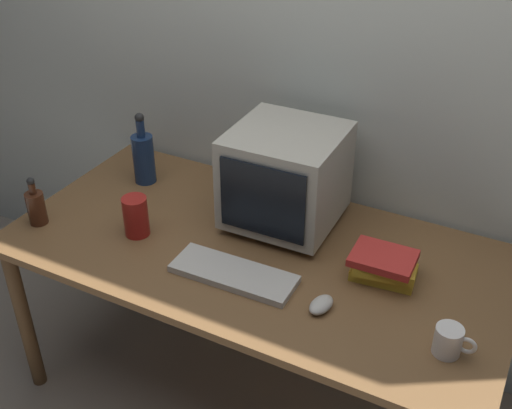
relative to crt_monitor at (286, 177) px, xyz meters
The scene contains 11 objects.
ground_plane 0.94m from the crt_monitor, 95.50° to the right, with size 6.00×6.00×0.00m, color gray.
back_wall 0.45m from the crt_monitor, 93.48° to the left, with size 4.00×0.08×2.50m, color beige.
desk 0.33m from the crt_monitor, 95.50° to the right, with size 1.76×0.88×0.72m.
crt_monitor is the anchor object (origin of this frame).
keyboard 0.41m from the crt_monitor, 91.43° to the right, with size 0.42×0.15×0.02m, color beige.
computer_mouse 0.52m from the crt_monitor, 51.37° to the right, with size 0.06×0.10×0.04m, color beige.
bottle_tall 0.64m from the crt_monitor, behind, with size 0.09×0.09×0.30m.
bottle_short 0.92m from the crt_monitor, 152.18° to the right, with size 0.07×0.07×0.19m.
book_stack 0.48m from the crt_monitor, 19.08° to the right, with size 0.22×0.18×0.10m.
mug 0.81m from the crt_monitor, 29.20° to the right, with size 0.12×0.08×0.09m.
metal_canister 0.55m from the crt_monitor, 144.38° to the right, with size 0.09×0.09×0.15m, color #A51E19.
Camera 1 is at (0.83, -1.59, 2.05)m, focal length 44.43 mm.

